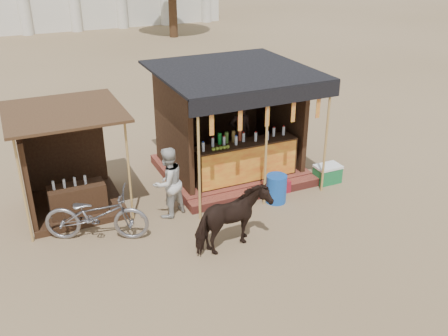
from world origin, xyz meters
TOP-DOWN VIEW (x-y plane):
  - ground at (0.00, 0.00)m, footprint 120.00×120.00m
  - main_stall at (1.02, 3.36)m, footprint 3.60×3.61m
  - secondary_stall at (-3.17, 3.24)m, footprint 2.40×2.40m
  - cow at (-0.45, 0.23)m, footprint 1.66×1.02m
  - motorbike at (-2.79, 1.71)m, footprint 2.22×1.54m
  - bystander at (-1.16, 2.00)m, footprint 0.96×0.87m
  - blue_barrel at (1.31, 1.55)m, footprint 0.52×0.52m
  - red_crate at (1.69, 2.00)m, footprint 0.42×0.47m
  - cooler at (2.99, 1.88)m, footprint 0.64×0.44m

SIDE VIEW (x-z plane):
  - ground at x=0.00m, z-range 0.00..0.00m
  - red_crate at x=1.69m, z-range 0.00..0.30m
  - cooler at x=2.99m, z-range 0.00..0.46m
  - blue_barrel at x=1.31m, z-range 0.00..0.67m
  - motorbike at x=-2.79m, z-range 0.00..1.11m
  - cow at x=-0.45m, z-range 0.00..1.30m
  - bystander at x=-1.16m, z-range 0.00..1.61m
  - secondary_stall at x=-3.17m, z-range -0.34..2.04m
  - main_stall at x=1.02m, z-range -0.37..2.41m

